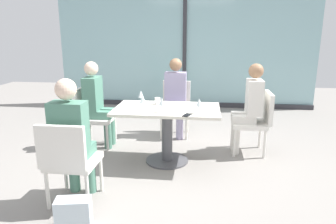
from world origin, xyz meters
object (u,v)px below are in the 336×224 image
(person_front_left, at_px, (72,135))
(person_near_window, at_px, (175,94))
(wine_glass_2, at_px, (141,94))
(chair_front_left, at_px, (69,158))
(wine_glass_1, at_px, (143,99))
(wine_glass_0, at_px, (162,102))
(coffee_cup, at_px, (158,101))
(chair_near_window, at_px, (176,105))
(dining_table_main, at_px, (167,122))
(chair_far_left, at_px, (91,114))
(handbag_0, at_px, (74,214))
(person_far_right, at_px, (249,104))
(wine_glass_3, at_px, (199,103))
(person_far_left, at_px, (97,100))
(handbag_1, at_px, (78,149))
(cell_phone_on_table, at_px, (187,115))
(chair_far_right, at_px, (256,119))

(person_front_left, relative_size, person_near_window, 1.00)
(person_front_left, height_order, wine_glass_2, person_front_left)
(chair_front_left, height_order, wine_glass_1, wine_glass_1)
(person_front_left, xyz_separation_m, wine_glass_0, (0.77, 0.83, 0.16))
(wine_glass_0, height_order, coffee_cup, wine_glass_0)
(chair_front_left, distance_m, chair_near_window, 2.49)
(dining_table_main, bearing_deg, person_front_left, -126.96)
(dining_table_main, height_order, chair_far_left, chair_far_left)
(chair_front_left, distance_m, handbag_0, 0.54)
(person_far_right, bearing_deg, wine_glass_2, -168.67)
(dining_table_main, bearing_deg, wine_glass_3, -29.93)
(chair_near_window, xyz_separation_m, handbag_0, (-0.63, -2.72, -0.36))
(chair_near_window, xyz_separation_m, wine_glass_3, (0.41, -1.41, 0.37))
(person_front_left, distance_m, wine_glass_0, 1.14)
(person_near_window, relative_size, wine_glass_0, 6.81)
(person_front_left, distance_m, person_far_left, 1.55)
(wine_glass_3, relative_size, coffee_cup, 2.06)
(dining_table_main, relative_size, chair_front_left, 1.53)
(chair_near_window, xyz_separation_m, wine_glass_2, (-0.37, -1.01, 0.37))
(handbag_0, bearing_deg, wine_glass_0, 54.12)
(wine_glass_2, height_order, handbag_0, wine_glass_2)
(person_far_left, relative_size, coffee_cup, 14.00)
(dining_table_main, distance_m, person_far_left, 1.19)
(chair_near_window, bearing_deg, coffee_cup, -98.69)
(dining_table_main, xyz_separation_m, person_far_left, (-1.08, 0.46, 0.16))
(dining_table_main, distance_m, person_front_left, 1.35)
(wine_glass_2, xyz_separation_m, handbag_1, (-0.83, -0.24, -0.72))
(cell_phone_on_table, xyz_separation_m, handbag_1, (-1.47, 0.26, -0.59))
(chair_far_right, bearing_deg, chair_near_window, 149.10)
(person_front_left, distance_m, person_near_window, 2.28)
(person_near_window, distance_m, handbag_0, 2.74)
(person_near_window, relative_size, wine_glass_1, 6.81)
(person_front_left, bearing_deg, coffee_cup, 62.57)
(chair_far_right, distance_m, cell_phone_on_table, 1.24)
(chair_far_left, relative_size, cell_phone_on_table, 6.04)
(chair_far_right, bearing_deg, person_near_window, 153.11)
(chair_far_right, bearing_deg, person_far_left, 180.00)
(coffee_cup, relative_size, cell_phone_on_table, 0.62)
(chair_far_right, bearing_deg, coffee_cup, -168.53)
(chair_far_left, relative_size, wine_glass_1, 4.70)
(chair_near_window, distance_m, handbag_0, 2.81)
(handbag_0, bearing_deg, wine_glass_2, 70.06)
(wine_glass_0, bearing_deg, person_far_right, 31.97)
(person_far_right, distance_m, person_near_window, 1.24)
(person_front_left, height_order, person_far_left, same)
(dining_table_main, distance_m, handbag_1, 1.26)
(cell_phone_on_table, bearing_deg, coffee_cup, 147.82)
(wine_glass_3, bearing_deg, cell_phone_on_table, -144.13)
(chair_far_left, height_order, handbag_1, chair_far_left)
(dining_table_main, relative_size, wine_glass_3, 7.20)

